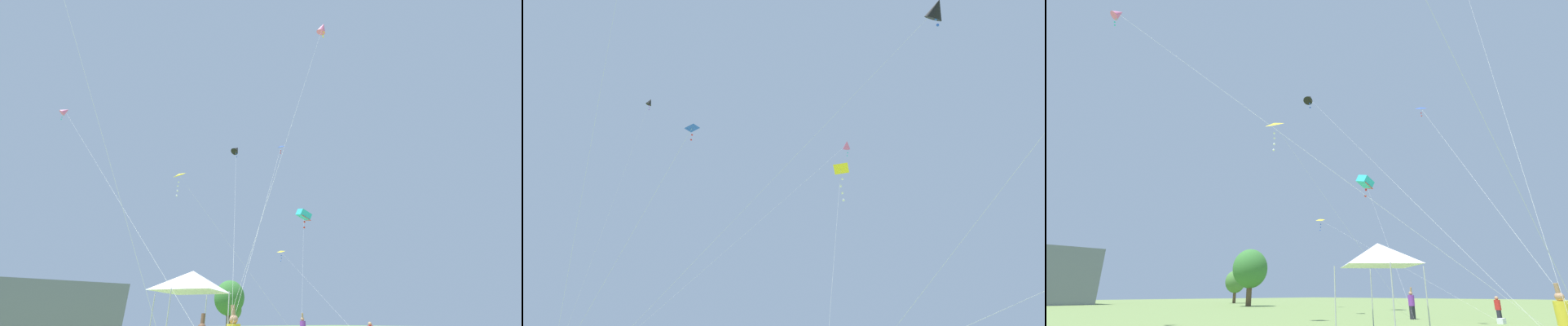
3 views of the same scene
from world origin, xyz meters
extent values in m
cube|color=slate|center=(-9.42, 64.79, 4.31)|extent=(22.09, 9.80, 8.62)
cylinder|color=brown|center=(22.57, 52.26, 1.07)|extent=(0.56, 0.56, 2.15)
ellipsoid|color=#477A38|center=(22.57, 52.26, 3.78)|extent=(3.84, 3.46, 4.03)
cylinder|color=brown|center=(14.03, 36.87, 1.44)|extent=(0.76, 0.76, 2.88)
ellipsoid|color=#387533|center=(14.03, 36.87, 5.08)|extent=(5.16, 4.65, 5.42)
cylinder|color=#B7B7BC|center=(-5.73, 2.31, 1.43)|extent=(0.05, 0.05, 2.85)
cylinder|color=#B7B7BC|center=(-2.88, 2.31, 1.43)|extent=(0.05, 0.05, 2.85)
cylinder|color=#B7B7BC|center=(-5.73, 5.17, 1.43)|extent=(0.05, 0.05, 2.85)
cylinder|color=#B7B7BC|center=(-2.88, 5.17, 1.43)|extent=(0.05, 0.05, 2.85)
pyramid|color=white|center=(-4.31, 3.74, 3.36)|extent=(3.17, 3.17, 1.00)
sphere|color=tan|center=(5.96, 7.74, 1.70)|extent=(0.27, 0.27, 0.27)
cylinder|color=tan|center=(5.94, 7.71, 1.81)|extent=(0.21, 0.25, 0.62)
sphere|color=tan|center=(-5.26, -2.97, 1.60)|extent=(0.25, 0.25, 0.25)
cylinder|color=tan|center=(-5.28, -2.96, 1.70)|extent=(0.19, 0.16, 0.58)
cylinder|color=brown|center=(-6.42, -3.46, 1.48)|extent=(0.19, 0.21, 0.51)
sphere|color=tan|center=(7.04, 2.42, 1.42)|extent=(0.23, 0.23, 0.23)
cylinder|color=silver|center=(-9.68, 6.25, 9.30)|extent=(8.54, 19.24, 18.60)
cone|color=pink|center=(-13.95, 15.87, 18.60)|extent=(1.09, 0.92, 1.06)
sphere|color=#2DBCD1|center=(-13.96, 15.93, 18.20)|extent=(0.10, 0.10, 0.10)
sphere|color=#2DBCD1|center=(-14.02, 15.94, 17.93)|extent=(0.10, 0.10, 0.10)
sphere|color=#2DBCD1|center=(-13.99, 15.87, 17.66)|extent=(0.10, 0.10, 0.10)
cylinder|color=silver|center=(12.03, 14.24, 5.57)|extent=(10.68, 23.94, 11.14)
pyramid|color=yellow|center=(17.34, 26.19, 11.19)|extent=(1.19, 1.15, 0.52)
sphere|color=blue|center=(17.38, 26.17, 10.55)|extent=(0.14, 0.14, 0.14)
sphere|color=blue|center=(17.42, 26.23, 10.15)|extent=(0.14, 0.14, 0.14)
sphere|color=blue|center=(17.31, 26.23, 9.75)|extent=(0.14, 0.14, 0.14)
cylinder|color=silver|center=(1.14, 9.98, 6.53)|extent=(9.63, 4.13, 13.06)
pyramid|color=yellow|center=(-3.71, 12.03, 13.12)|extent=(1.17, 1.30, 0.63)
sphere|color=white|center=(-3.61, 12.10, 12.44)|extent=(0.15, 0.15, 0.15)
sphere|color=white|center=(-3.66, 12.00, 12.01)|extent=(0.15, 0.15, 0.15)
sphere|color=white|center=(-3.61, 12.06, 11.58)|extent=(0.15, 0.15, 0.15)
sphere|color=white|center=(-3.60, 12.11, 11.15)|extent=(0.15, 0.15, 0.15)
cylinder|color=silver|center=(-12.09, -2.18, 11.29)|extent=(10.20, 3.29, 22.58)
cylinder|color=silver|center=(-2.47, -0.35, 6.50)|extent=(7.51, 7.19, 13.01)
pyramid|color=blue|center=(1.26, 3.23, 13.04)|extent=(0.54, 0.61, 0.36)
sphere|color=red|center=(1.27, 3.26, 12.68)|extent=(0.08, 0.08, 0.08)
sphere|color=red|center=(1.22, 3.24, 12.45)|extent=(0.08, 0.08, 0.08)
cylinder|color=silver|center=(-1.03, -1.65, 12.41)|extent=(10.14, 3.28, 24.81)
cone|color=pink|center=(4.03, -0.01, 24.81)|extent=(1.21, 1.41, 1.27)
sphere|color=yellow|center=(4.11, -0.04, 24.29)|extent=(0.13, 0.13, 0.13)
sphere|color=yellow|center=(4.03, 0.04, 23.92)|extent=(0.13, 0.13, 0.13)
sphere|color=yellow|center=(3.95, -0.03, 23.56)|extent=(0.13, 0.13, 0.13)
cylinder|color=silver|center=(9.84, 11.92, 6.94)|extent=(8.96, 9.22, 13.88)
cube|color=#2DBCD1|center=(14.32, 16.53, 13.87)|extent=(1.92, 1.57, 1.69)
cube|color=red|center=(14.32, 16.53, 13.42)|extent=(1.57, 1.25, 0.91)
sphere|color=red|center=(14.29, 16.46, 12.85)|extent=(0.25, 0.25, 0.25)
sphere|color=red|center=(14.27, 16.56, 12.15)|extent=(0.25, 0.25, 0.25)
cylinder|color=silver|center=(-0.91, 6.17, 9.84)|extent=(8.70, 18.18, 19.69)
cone|color=black|center=(3.43, 15.25, 19.68)|extent=(1.62, 1.45, 1.56)
sphere|color=blue|center=(3.43, 15.18, 19.09)|extent=(0.15, 0.15, 0.15)
sphere|color=blue|center=(3.51, 15.19, 18.67)|extent=(0.15, 0.15, 0.15)
camera|label=1|loc=(-9.68, -11.67, 1.54)|focal=20.00mm
camera|label=2|loc=(23.90, 3.36, 3.92)|focal=35.00mm
camera|label=3|loc=(-18.38, -5.12, 1.69)|focal=24.00mm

